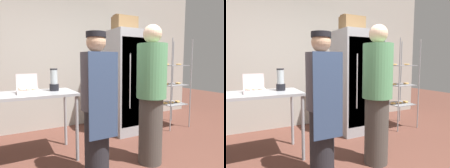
{
  "view_description": "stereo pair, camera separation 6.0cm",
  "coord_description": "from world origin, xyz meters",
  "views": [
    {
      "loc": [
        -1.17,
        -1.65,
        1.31
      ],
      "look_at": [
        0.08,
        0.7,
        1.02
      ],
      "focal_mm": 32.0,
      "sensor_mm": 36.0,
      "label": 1
    },
    {
      "loc": [
        -1.12,
        -1.67,
        1.31
      ],
      "look_at": [
        0.08,
        0.7,
        1.02
      ],
      "focal_mm": 32.0,
      "sensor_mm": 36.0,
      "label": 2
    }
  ],
  "objects": [
    {
      "name": "person_baker",
      "position": [
        -0.3,
        0.35,
        0.85
      ],
      "size": [
        0.35,
        0.36,
        1.64
      ],
      "color": "#232328",
      "rests_on": "ground_plane"
    },
    {
      "name": "back_wall",
      "position": [
        0.0,
        2.4,
        1.5
      ],
      "size": [
        6.4,
        0.12,
        2.99
      ],
      "primitive_type": "cube",
      "color": "#ADA89E",
      "rests_on": "ground_plane"
    },
    {
      "name": "blender_pitcher",
      "position": [
        -0.58,
        1.19,
        1.05
      ],
      "size": [
        0.13,
        0.13,
        0.31
      ],
      "color": "black",
      "rests_on": "prep_counter"
    },
    {
      "name": "donut_box",
      "position": [
        -0.93,
        1.09,
        0.97
      ],
      "size": [
        0.27,
        0.21,
        0.25
      ],
      "color": "silver",
      "rests_on": "prep_counter"
    },
    {
      "name": "prep_counter",
      "position": [
        -0.88,
        1.12,
        0.8
      ],
      "size": [
        1.09,
        0.66,
        0.92
      ],
      "color": "#9EA0A5",
      "rests_on": "ground_plane"
    },
    {
      "name": "baking_rack",
      "position": [
        1.82,
        1.35,
        0.86
      ],
      "size": [
        0.54,
        0.51,
        1.76
      ],
      "color": "#93969B",
      "rests_on": "ground_plane"
    },
    {
      "name": "cardboard_storage_box",
      "position": [
        0.85,
        1.64,
        2.03
      ],
      "size": [
        0.43,
        0.3,
        0.29
      ],
      "color": "#937047",
      "rests_on": "refrigerator"
    },
    {
      "name": "refrigerator",
      "position": [
        0.9,
        1.54,
        0.95
      ],
      "size": [
        0.8,
        0.74,
        1.89
      ],
      "color": "#9EA0A5",
      "rests_on": "ground_plane"
    },
    {
      "name": "person_customer",
      "position": [
        0.46,
        0.34,
        0.91
      ],
      "size": [
        0.38,
        0.38,
        1.78
      ],
      "color": "#47423D",
      "rests_on": "ground_plane"
    }
  ]
}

